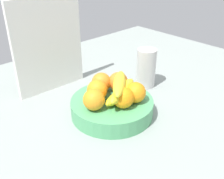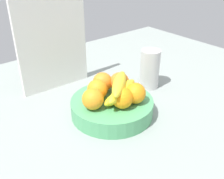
# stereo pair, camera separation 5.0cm
# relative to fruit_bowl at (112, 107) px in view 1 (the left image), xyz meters

# --- Properties ---
(ground_plane) EXTENTS (1.80, 1.40, 0.03)m
(ground_plane) POSITION_rel_fruit_bowl_xyz_m (-0.01, -0.03, -0.04)
(ground_plane) COLOR gray
(fruit_bowl) EXTENTS (0.28, 0.28, 0.06)m
(fruit_bowl) POSITION_rel_fruit_bowl_xyz_m (0.00, 0.00, 0.00)
(fruit_bowl) COLOR #4FA268
(fruit_bowl) RESTS_ON ground_plane
(orange_front_left) EXTENTS (0.07, 0.07, 0.07)m
(orange_front_left) POSITION_rel_fruit_bowl_xyz_m (-0.03, 0.04, 0.06)
(orange_front_left) COLOR orange
(orange_front_left) RESTS_ON fruit_bowl
(orange_front_right) EXTENTS (0.07, 0.07, 0.07)m
(orange_front_right) POSITION_rel_fruit_bowl_xyz_m (-0.08, -0.00, 0.06)
(orange_front_right) COLOR orange
(orange_front_right) RESTS_ON fruit_bowl
(orange_center) EXTENTS (0.07, 0.07, 0.07)m
(orange_center) POSITION_rel_fruit_bowl_xyz_m (-0.00, -0.06, 0.06)
(orange_center) COLOR orange
(orange_center) RESTS_ON fruit_bowl
(orange_back_left) EXTENTS (0.07, 0.07, 0.07)m
(orange_back_left) POSITION_rel_fruit_bowl_xyz_m (0.05, -0.06, 0.06)
(orange_back_left) COLOR orange
(orange_back_left) RESTS_ON fruit_bowl
(orange_back_right) EXTENTS (0.07, 0.07, 0.07)m
(orange_back_right) POSITION_rel_fruit_bowl_xyz_m (0.06, 0.03, 0.06)
(orange_back_right) COLOR orange
(orange_back_right) RESTS_ON fruit_bowl
(orange_top_stack) EXTENTS (0.07, 0.07, 0.07)m
(orange_top_stack) POSITION_rel_fruit_bowl_xyz_m (0.02, 0.07, 0.06)
(orange_top_stack) COLOR orange
(orange_top_stack) RESTS_ON fruit_bowl
(banana_bunch) EXTENTS (0.18, 0.14, 0.08)m
(banana_bunch) POSITION_rel_fruit_bowl_xyz_m (0.02, -0.02, 0.07)
(banana_bunch) COLOR yellow
(banana_bunch) RESTS_ON fruit_bowl
(cutting_board) EXTENTS (0.28, 0.03, 0.36)m
(cutting_board) POSITION_rel_fruit_bowl_xyz_m (-0.04, 0.30, 0.15)
(cutting_board) COLOR white
(cutting_board) RESTS_ON ground_plane
(thermos_tumbler) EXTENTS (0.08, 0.08, 0.16)m
(thermos_tumbler) POSITION_rel_fruit_bowl_xyz_m (0.24, 0.06, 0.05)
(thermos_tumbler) COLOR beige
(thermos_tumbler) RESTS_ON ground_plane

